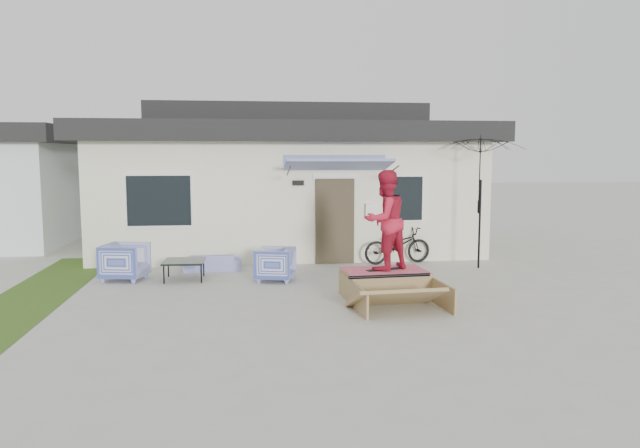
{
  "coord_description": "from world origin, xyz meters",
  "views": [
    {
      "loc": [
        -1.2,
        -10.22,
        2.7
      ],
      "look_at": [
        0.3,
        1.8,
        1.3
      ],
      "focal_mm": 34.16,
      "sensor_mm": 36.0,
      "label": 1
    }
  ],
  "objects": [
    {
      "name": "armchair_right",
      "position": [
        -0.57,
        2.58,
        0.4
      ],
      "size": [
        0.9,
        0.93,
        0.79
      ],
      "primitive_type": "imported",
      "rotation": [
        0.0,
        0.0,
        -1.83
      ],
      "color": "#2B3D9B",
      "rests_on": "ground"
    },
    {
      "name": "skater",
      "position": [
        1.41,
        0.88,
        1.49
      ],
      "size": [
        1.15,
        1.07,
        1.87
      ],
      "primitive_type": "imported",
      "rotation": [
        0.0,
        0.0,
        3.66
      ],
      "color": "#BB1C34",
      "rests_on": "skateboard"
    },
    {
      "name": "ground",
      "position": [
        0.0,
        0.0,
        0.0
      ],
      "size": [
        90.0,
        90.0,
        0.0
      ],
      "primitive_type": "plane",
      "color": "#ACACA0",
      "rests_on": "ground"
    },
    {
      "name": "coffee_table",
      "position": [
        -2.5,
        2.92,
        0.21
      ],
      "size": [
        0.89,
        0.89,
        0.42
      ],
      "primitive_type": "cube",
      "rotation": [
        0.0,
        0.0,
        -0.04
      ],
      "color": "black",
      "rests_on": "ground"
    },
    {
      "name": "loveseat",
      "position": [
        -1.97,
        3.93,
        0.26
      ],
      "size": [
        1.35,
        0.46,
        0.52
      ],
      "primitive_type": "imported",
      "rotation": [
        0.0,
        0.0,
        3.19
      ],
      "color": "#2B3D9B",
      "rests_on": "ground"
    },
    {
      "name": "bicycle",
      "position": [
        2.54,
        4.29,
        0.56
      ],
      "size": [
        1.82,
        0.9,
        1.11
      ],
      "primitive_type": "imported",
      "rotation": [
        0.0,
        0.0,
        1.75
      ],
      "color": "black",
      "rests_on": "ground"
    },
    {
      "name": "skateboard",
      "position": [
        1.41,
        0.88,
        0.53
      ],
      "size": [
        0.75,
        0.39,
        0.05
      ],
      "primitive_type": "cube",
      "rotation": [
        0.0,
        0.0,
        0.3
      ],
      "color": "black",
      "rests_on": "skate_ramp"
    },
    {
      "name": "patio_umbrella",
      "position": [
        4.31,
        3.46,
        1.75
      ],
      "size": [
        2.42,
        2.3,
        2.2
      ],
      "color": "black",
      "rests_on": "ground"
    },
    {
      "name": "house",
      "position": [
        0.0,
        7.99,
        1.94
      ],
      "size": [
        10.8,
        8.49,
        4.1
      ],
      "color": "beige",
      "rests_on": "ground"
    },
    {
      "name": "skate_ramp",
      "position": [
        1.42,
        0.83,
        0.25
      ],
      "size": [
        1.66,
        2.14,
        0.51
      ],
      "primitive_type": null,
      "rotation": [
        0.0,
        0.0,
        0.07
      ],
      "color": "olive",
      "rests_on": "ground"
    },
    {
      "name": "armchair_left",
      "position": [
        -3.76,
        3.06,
        0.44
      ],
      "size": [
        0.96,
        1.01,
        0.88
      ],
      "primitive_type": "imported",
      "rotation": [
        0.0,
        0.0,
        1.36
      ],
      "color": "#2B3D9B",
      "rests_on": "ground"
    },
    {
      "name": "grass_strip",
      "position": [
        -5.2,
        2.0,
        0.0
      ],
      "size": [
        1.4,
        8.0,
        0.01
      ],
      "primitive_type": "cube",
      "color": "#305318",
      "rests_on": "ground"
    }
  ]
}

